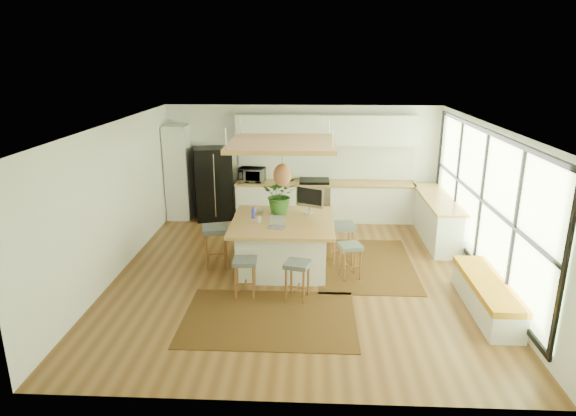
# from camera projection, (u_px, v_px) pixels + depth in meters

# --- Properties ---
(floor) EXTENTS (7.00, 7.00, 0.00)m
(floor) POSITION_uv_depth(u_px,v_px,m) (298.00, 274.00, 9.03)
(floor) COLOR brown
(floor) RESTS_ON ground
(ceiling) EXTENTS (7.00, 7.00, 0.00)m
(ceiling) POSITION_uv_depth(u_px,v_px,m) (299.00, 125.00, 8.24)
(ceiling) COLOR white
(ceiling) RESTS_ON ground
(wall_back) EXTENTS (6.50, 0.00, 6.50)m
(wall_back) POSITION_uv_depth(u_px,v_px,m) (302.00, 162.00, 11.98)
(wall_back) COLOR white
(wall_back) RESTS_ON ground
(wall_front) EXTENTS (6.50, 0.00, 6.50)m
(wall_front) POSITION_uv_depth(u_px,v_px,m) (289.00, 296.00, 5.29)
(wall_front) COLOR white
(wall_front) RESTS_ON ground
(wall_left) EXTENTS (0.00, 7.00, 7.00)m
(wall_left) POSITION_uv_depth(u_px,v_px,m) (115.00, 200.00, 8.78)
(wall_left) COLOR white
(wall_left) RESTS_ON ground
(wall_right) EXTENTS (0.00, 7.00, 7.00)m
(wall_right) POSITION_uv_depth(u_px,v_px,m) (488.00, 205.00, 8.49)
(wall_right) COLOR white
(wall_right) RESTS_ON ground
(window_wall) EXTENTS (0.10, 6.20, 2.60)m
(window_wall) POSITION_uv_depth(u_px,v_px,m) (486.00, 203.00, 8.47)
(window_wall) COLOR black
(window_wall) RESTS_ON wall_right
(pantry) EXTENTS (0.55, 0.60, 2.25)m
(pantry) POSITION_uv_depth(u_px,v_px,m) (179.00, 173.00, 11.87)
(pantry) COLOR white
(pantry) RESTS_ON floor
(back_counter_base) EXTENTS (4.20, 0.60, 0.88)m
(back_counter_base) POSITION_uv_depth(u_px,v_px,m) (324.00, 202.00, 11.91)
(back_counter_base) COLOR white
(back_counter_base) RESTS_ON floor
(back_counter_top) EXTENTS (4.24, 0.64, 0.05)m
(back_counter_top) POSITION_uv_depth(u_px,v_px,m) (325.00, 183.00, 11.78)
(back_counter_top) COLOR #AB7B3C
(back_counter_top) RESTS_ON back_counter_base
(backsplash) EXTENTS (4.20, 0.02, 0.80)m
(backsplash) POSITION_uv_depth(u_px,v_px,m) (325.00, 162.00, 11.93)
(backsplash) COLOR white
(backsplash) RESTS_ON wall_back
(upper_cabinets) EXTENTS (4.20, 0.34, 0.70)m
(upper_cabinets) POSITION_uv_depth(u_px,v_px,m) (326.00, 130.00, 11.54)
(upper_cabinets) COLOR white
(upper_cabinets) RESTS_ON wall_back
(range) EXTENTS (0.76, 0.62, 1.00)m
(range) POSITION_uv_depth(u_px,v_px,m) (314.00, 199.00, 11.91)
(range) COLOR #A5A5AA
(range) RESTS_ON floor
(right_counter_base) EXTENTS (0.60, 2.50, 0.88)m
(right_counter_base) POSITION_uv_depth(u_px,v_px,m) (436.00, 219.00, 10.68)
(right_counter_base) COLOR white
(right_counter_base) RESTS_ON floor
(right_counter_top) EXTENTS (0.64, 2.54, 0.05)m
(right_counter_top) POSITION_uv_depth(u_px,v_px,m) (438.00, 198.00, 10.54)
(right_counter_top) COLOR #AB7B3C
(right_counter_top) RESTS_ON right_counter_base
(window_bench) EXTENTS (0.52, 2.00, 0.50)m
(window_bench) POSITION_uv_depth(u_px,v_px,m) (486.00, 295.00, 7.68)
(window_bench) COLOR white
(window_bench) RESTS_ON floor
(ceiling_panel) EXTENTS (1.86, 1.86, 0.80)m
(ceiling_panel) POSITION_uv_depth(u_px,v_px,m) (282.00, 159.00, 8.82)
(ceiling_panel) COLOR #AB7B3C
(ceiling_panel) RESTS_ON ceiling
(rug_near) EXTENTS (2.60, 1.80, 0.01)m
(rug_near) POSITION_uv_depth(u_px,v_px,m) (269.00, 318.00, 7.50)
(rug_near) COLOR black
(rug_near) RESTS_ON floor
(rug_right) EXTENTS (1.80, 2.60, 0.01)m
(rug_right) POSITION_uv_depth(u_px,v_px,m) (365.00, 264.00, 9.44)
(rug_right) COLOR black
(rug_right) RESTS_ON floor
(fridge) EXTENTS (1.02, 0.89, 1.74)m
(fridge) POSITION_uv_depth(u_px,v_px,m) (213.00, 181.00, 11.87)
(fridge) COLOR black
(fridge) RESTS_ON floor
(island) EXTENTS (1.85, 1.85, 0.93)m
(island) POSITION_uv_depth(u_px,v_px,m) (283.00, 244.00, 9.17)
(island) COLOR #AB7B3C
(island) RESTS_ON floor
(stool_near_left) EXTENTS (0.40, 0.40, 0.64)m
(stool_near_left) POSITION_uv_depth(u_px,v_px,m) (245.00, 275.00, 8.13)
(stool_near_left) COLOR #4B5153
(stool_near_left) RESTS_ON floor
(stool_near_right) EXTENTS (0.46, 0.46, 0.64)m
(stool_near_right) POSITION_uv_depth(u_px,v_px,m) (297.00, 279.00, 8.01)
(stool_near_right) COLOR #4B5153
(stool_near_right) RESTS_ON floor
(stool_right_front) EXTENTS (0.47, 0.47, 0.64)m
(stool_right_front) POSITION_uv_depth(u_px,v_px,m) (350.00, 259.00, 8.77)
(stool_right_front) COLOR #4B5153
(stool_right_front) RESTS_ON floor
(stool_right_back) EXTENTS (0.52, 0.52, 0.78)m
(stool_right_back) POSITION_uv_depth(u_px,v_px,m) (341.00, 245.00, 9.44)
(stool_right_back) COLOR #4B5153
(stool_right_back) RESTS_ON floor
(stool_left_side) EXTENTS (0.56, 0.56, 0.79)m
(stool_left_side) POSITION_uv_depth(u_px,v_px,m) (216.00, 249.00, 9.26)
(stool_left_side) COLOR #4B5153
(stool_left_side) RESTS_ON floor
(laptop) EXTENTS (0.33, 0.35, 0.21)m
(laptop) POSITION_uv_depth(u_px,v_px,m) (276.00, 221.00, 8.61)
(laptop) COLOR #A5A5AA
(laptop) RESTS_ON island
(monitor) EXTENTS (0.60, 0.44, 0.53)m
(monitor) POSITION_uv_depth(u_px,v_px,m) (310.00, 201.00, 9.35)
(monitor) COLOR #A5A5AA
(monitor) RESTS_ON island
(microwave) EXTENTS (0.63, 0.39, 0.40)m
(microwave) POSITION_uv_depth(u_px,v_px,m) (252.00, 173.00, 11.81)
(microwave) COLOR #A5A5AA
(microwave) RESTS_ON back_counter_top
(island_plant) EXTENTS (0.70, 0.77, 0.56)m
(island_plant) POSITION_uv_depth(u_px,v_px,m) (281.00, 198.00, 9.40)
(island_plant) COLOR #1E4C19
(island_plant) RESTS_ON island
(island_bowl) EXTENTS (0.28, 0.28, 0.05)m
(island_bowl) POSITION_uv_depth(u_px,v_px,m) (257.00, 210.00, 9.53)
(island_bowl) COLOR silver
(island_bowl) RESTS_ON island
(island_bottle_0) EXTENTS (0.07, 0.07, 0.19)m
(island_bottle_0) POSITION_uv_depth(u_px,v_px,m) (253.00, 213.00, 9.12)
(island_bottle_0) COLOR #393EE4
(island_bottle_0) RESTS_ON island
(island_bottle_1) EXTENTS (0.07, 0.07, 0.19)m
(island_bottle_1) POSITION_uv_depth(u_px,v_px,m) (260.00, 218.00, 8.88)
(island_bottle_1) COLOR silver
(island_bottle_1) RESTS_ON island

